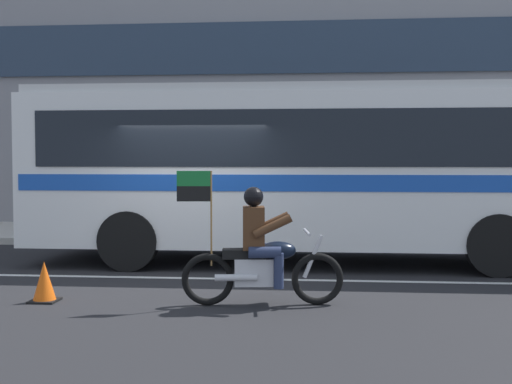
% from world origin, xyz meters
% --- Properties ---
extents(ground_plane, '(60.00, 60.00, 0.00)m').
position_xyz_m(ground_plane, '(0.00, 0.00, 0.00)').
color(ground_plane, black).
extents(sidewalk_curb, '(28.00, 3.80, 0.15)m').
position_xyz_m(sidewalk_curb, '(0.00, 5.10, 0.07)').
color(sidewalk_curb, '#B7B2A8').
rests_on(sidewalk_curb, ground_plane).
extents(lane_center_stripe, '(26.60, 0.14, 0.01)m').
position_xyz_m(lane_center_stripe, '(0.00, -0.60, 0.00)').
color(lane_center_stripe, silver).
rests_on(lane_center_stripe, ground_plane).
extents(transit_bus, '(10.58, 2.64, 3.22)m').
position_xyz_m(transit_bus, '(2.15, 1.19, 1.88)').
color(transit_bus, white).
rests_on(transit_bus, ground_plane).
extents(motorcycle_with_rider, '(2.19, 0.67, 1.78)m').
position_xyz_m(motorcycle_with_rider, '(1.37, -2.46, 0.67)').
color(motorcycle_with_rider, black).
rests_on(motorcycle_with_rider, ground_plane).
extents(fire_hydrant, '(0.22, 0.30, 0.75)m').
position_xyz_m(fire_hydrant, '(2.10, 4.02, 0.52)').
color(fire_hydrant, gold).
rests_on(fire_hydrant, sidewalk_curb).
extents(traffic_cone, '(0.36, 0.36, 0.55)m').
position_xyz_m(traffic_cone, '(-1.56, -2.53, 0.26)').
color(traffic_cone, '#EA590F').
rests_on(traffic_cone, ground_plane).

